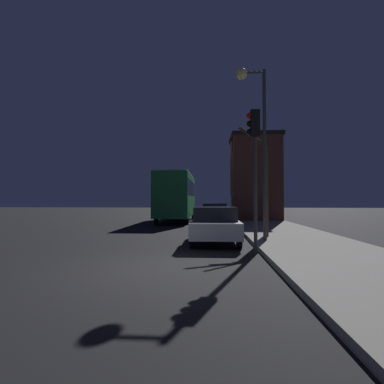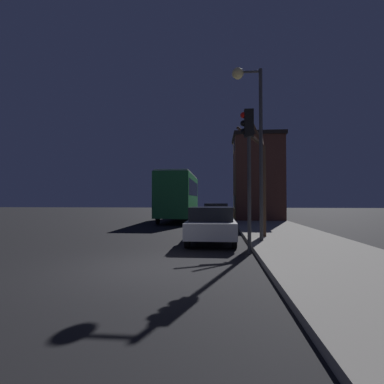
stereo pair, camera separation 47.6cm
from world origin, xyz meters
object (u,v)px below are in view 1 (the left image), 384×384
Objects in this scene: streetlamp at (255,119)px; car_mid_lane at (215,213)px; traffic_light at (254,151)px; car_far_lane at (211,210)px; car_near_lane at (215,224)px; bus at (177,194)px; bare_tree at (264,180)px.

streetlamp is 10.74m from car_mid_lane.
traffic_light is 1.22× the size of car_far_lane.
car_mid_lane is 7.34m from car_far_lane.
car_near_lane is 1.05× the size of car_far_lane.
bare_tree is at bearing -64.98° from bus.
streetlamp is at bearing -113.32° from bare_tree.
traffic_light reaches higher than car_far_lane.
bus is (-5.13, 10.99, -0.37)m from bare_tree.
bare_tree is (0.59, 1.37, -2.36)m from streetlamp.
traffic_light is at bearing -98.99° from streetlamp.
bus reaches higher than car_mid_lane.
bare_tree is at bearing 66.68° from streetlamp.
car_mid_lane is at bearing -40.18° from bus.
car_mid_lane is at bearing 103.78° from bare_tree.
car_far_lane is at bearing 94.02° from traffic_light.
bare_tree reaches higher than car_near_lane.
streetlamp is at bearing -69.84° from bus.
streetlamp is 2.79m from bare_tree.
car_far_lane is (-2.27, 15.73, -1.91)m from bare_tree.
car_near_lane is at bearing 118.90° from traffic_light.
streetlamp is 2.67m from traffic_light.
car_near_lane is 9.58m from car_mid_lane.
car_far_lane is (-0.09, 16.91, -0.04)m from car_near_lane.
bare_tree is 12.13m from bus.
streetlamp is 1.48× the size of car_mid_lane.
car_mid_lane is at bearing 98.55° from streetlamp.
car_far_lane is (-0.21, 7.34, -0.06)m from car_mid_lane.
streetlamp is at bearing 81.01° from traffic_light.
streetlamp is 4.52m from car_near_lane.
bare_tree is at bearing 28.37° from car_near_lane.
car_near_lane is 16.91m from car_far_lane.
streetlamp is 1.78× the size of car_far_lane.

